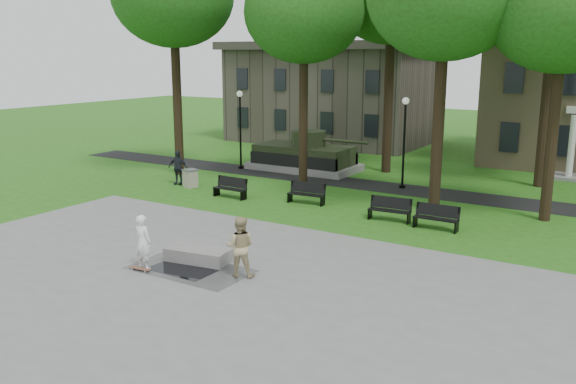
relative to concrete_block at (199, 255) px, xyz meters
name	(u,v)px	position (x,y,z in m)	size (l,w,h in m)	color
ground	(263,248)	(1.02, 2.35, -0.24)	(120.00, 120.00, 0.00)	#245914
plaza	(167,293)	(1.02, -2.65, -0.23)	(22.00, 16.00, 0.02)	gray
footpath	(391,188)	(1.02, 14.35, -0.24)	(44.00, 2.60, 0.01)	black
building_left	(335,96)	(-9.98, 28.85, 3.35)	(15.00, 10.00, 7.20)	#4C443D
tree_1	(304,13)	(-3.48, 12.85, 8.71)	(6.20, 6.20, 11.63)	black
tree_3	(565,9)	(9.02, 11.85, 8.35)	(6.00, 6.00, 11.19)	black
lamp_left	(240,123)	(-8.98, 14.65, 2.55)	(0.36, 0.36, 4.73)	black
lamp_mid	(404,135)	(1.52, 14.65, 2.55)	(0.36, 0.36, 4.73)	black
tank_monument	(305,156)	(-5.44, 16.35, 0.61)	(7.45, 3.40, 2.40)	gray
puddle	(182,270)	(0.09, -0.97, -0.22)	(2.20, 1.20, 0.00)	black
concrete_block	(199,255)	(0.00, 0.00, 0.00)	(2.20, 1.00, 0.45)	gray
skateboard	(140,269)	(-1.03, -1.71, -0.19)	(0.78, 0.20, 0.07)	brown
skateboarder	(143,242)	(-1.01, -1.54, 0.69)	(0.67, 0.44, 1.83)	white
friend_watching	(240,247)	(2.05, -0.40, 0.75)	(0.95, 0.74, 1.95)	tan
pedestrian_walker	(178,168)	(-9.09, 9.09, 0.67)	(1.08, 0.45, 1.84)	#21232C
park_bench_0	(231,187)	(-4.81, 8.16, 0.28)	(1.81, 0.58, 1.00)	black
park_bench_1	(307,193)	(-1.03, 9.08, 0.28)	(1.83, 0.68, 1.00)	black
park_bench_2	(390,209)	(3.48, 8.32, 0.28)	(1.83, 0.68, 1.00)	black
park_bench_3	(437,216)	(5.56, 8.11, 0.28)	(1.81, 0.54, 1.00)	black
trash_bin	(190,178)	(-8.05, 8.90, 0.24)	(0.83, 0.83, 0.96)	#9D9582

